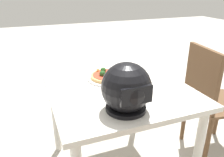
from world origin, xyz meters
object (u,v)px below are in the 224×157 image
Objects in this scene: motorcycle_helmet at (126,88)px; chair_side at (209,97)px; dining_table at (115,98)px; pizza at (108,75)px.

motorcycle_helmet reaches higher than chair_side.
chair_side reaches higher than dining_table.
chair_side is (-0.79, 0.12, -0.25)m from pizza.
dining_table is at bearing 98.19° from pizza.
motorcycle_helmet is (0.06, 0.41, 0.09)m from pizza.
chair_side is at bearing 171.35° from pizza.
dining_table is 1.05× the size of chair_side.
motorcycle_helmet reaches higher than pizza.
motorcycle_helmet is at bearing 77.22° from dining_table.
pizza is at bearing -8.65° from chair_side.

